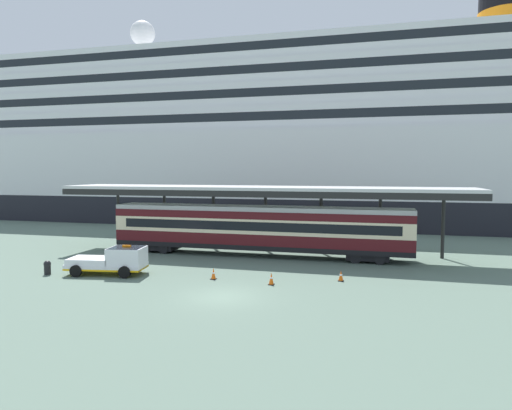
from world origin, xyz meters
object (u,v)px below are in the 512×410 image
object	(u,v)px
traffic_cone_mid	(271,279)
quay_bollard	(47,267)
cruise_ship	(428,142)
service_truck	(114,260)
traffic_cone_far	(341,276)
train_carriage	(258,228)
traffic_cone_near	(213,274)

from	to	relation	value
traffic_cone_mid	quay_bollard	size ratio (longest dim) A/B	0.79
cruise_ship	service_truck	xyz separation A→B (m)	(-23.89, -40.37, -10.02)
service_truck	traffic_cone_mid	size ratio (longest dim) A/B	7.14
quay_bollard	traffic_cone_far	bearing A→B (deg)	9.59
cruise_ship	traffic_cone_mid	bearing A→B (deg)	-107.76
cruise_ship	service_truck	world-z (taller)	cruise_ship
cruise_ship	quay_bollard	xyz separation A→B (m)	(-28.22, -41.58, -10.49)
traffic_cone_mid	traffic_cone_far	distance (m)	4.57
traffic_cone_far	cruise_ship	bearing A→B (deg)	76.99
traffic_cone_far	traffic_cone_mid	bearing A→B (deg)	-153.16
train_carriage	traffic_cone_mid	size ratio (longest dim) A/B	32.18
train_carriage	traffic_cone_mid	xyz separation A→B (m)	(3.23, -9.03, -1.94)
cruise_ship	train_carriage	world-z (taller)	cruise_ship
traffic_cone_near	quay_bollard	distance (m)	11.46
cruise_ship	train_carriage	size ratio (longest dim) A/B	6.30
traffic_cone_near	traffic_cone_far	bearing A→B (deg)	11.57
traffic_cone_mid	traffic_cone_far	xyz separation A→B (m)	(4.08, 2.06, -0.04)
service_truck	quay_bollard	xyz separation A→B (m)	(-4.33, -1.21, -0.47)
train_carriage	service_truck	distance (m)	11.95
service_truck	cruise_ship	bearing A→B (deg)	59.38
traffic_cone_far	train_carriage	bearing A→B (deg)	136.40
service_truck	traffic_cone_near	world-z (taller)	service_truck
train_carriage	traffic_cone_mid	bearing A→B (deg)	-70.30
traffic_cone_mid	traffic_cone_far	size ratio (longest dim) A/B	1.11
traffic_cone_near	traffic_cone_far	xyz separation A→B (m)	(8.02, 1.64, -0.02)
service_truck	traffic_cone_mid	distance (m)	10.97
train_carriage	traffic_cone_near	size ratio (longest dim) A/B	33.37
train_carriage	quay_bollard	distance (m)	15.91
train_carriage	traffic_cone_near	xyz separation A→B (m)	(-0.71, -8.61, -1.95)
cruise_ship	traffic_cone_mid	world-z (taller)	cruise_ship
traffic_cone_mid	quay_bollard	world-z (taller)	quay_bollard
service_truck	quay_bollard	size ratio (longest dim) A/B	5.68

